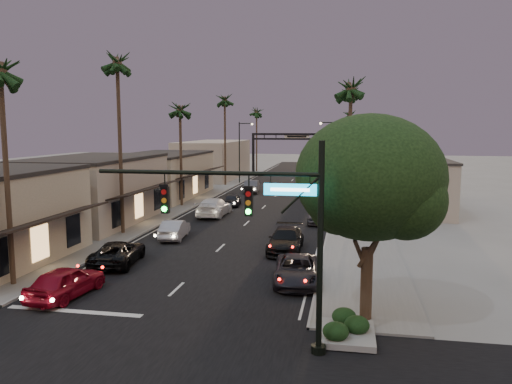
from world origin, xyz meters
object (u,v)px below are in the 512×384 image
at_px(palm_ld, 225,97).
at_px(palm_rb, 351,90).
at_px(corner_tree, 371,183).
at_px(curbside_near, 297,270).
at_px(streetlight_left, 241,147).
at_px(palm_ra, 351,83).
at_px(arch, 297,144).
at_px(traffic_signal, 268,216).
at_px(palm_far, 257,110).
at_px(oncoming_red, 66,282).
at_px(oncoming_silver, 175,229).
at_px(streetlight_right, 334,153).
at_px(palm_lc, 180,105).
at_px(oncoming_pickup, 118,253).
at_px(palm_rc, 350,112).
at_px(curbside_black, 286,240).
at_px(palm_lb, 117,58).

bearing_deg(palm_ld, palm_rb, -32.60).
relative_size(corner_tree, curbside_near, 1.74).
height_order(palm_ld, curbside_near, palm_ld).
bearing_deg(streetlight_left, palm_ra, -65.46).
xyz_separation_m(arch, palm_rb, (8.60, -26.00, 6.88)).
distance_m(traffic_signal, palm_far, 75.58).
height_order(corner_tree, oncoming_red, corner_tree).
xyz_separation_m(palm_ld, oncoming_red, (3.70, -47.10, -11.64)).
distance_m(palm_far, oncoming_silver, 57.93).
distance_m(corner_tree, arch, 63.26).
relative_size(streetlight_right, palm_lc, 0.74).
height_order(palm_ra, oncoming_silver, palm_ra).
xyz_separation_m(palm_ra, oncoming_pickup, (-13.68, -10.08, -10.73)).
distance_m(oncoming_silver, curbside_near, 13.50).
xyz_separation_m(palm_rb, oncoming_pickup, (-13.68, -30.08, -11.71)).
relative_size(palm_ra, palm_rc, 1.08).
height_order(traffic_signal, oncoming_silver, traffic_signal).
height_order(palm_lc, palm_ld, palm_ld).
bearing_deg(oncoming_silver, palm_rc, -113.16).
bearing_deg(curbside_black, palm_lb, 165.76).
bearing_deg(streetlight_left, palm_lc, -94.37).
height_order(corner_tree, palm_lb, palm_lb).
height_order(palm_lc, curbside_black, palm_lc).
bearing_deg(palm_ra, streetlight_right, 94.57).
distance_m(palm_far, oncoming_pickup, 65.05).
bearing_deg(palm_lc, oncoming_pickup, -80.95).
height_order(palm_lc, oncoming_pickup, palm_lc).
xyz_separation_m(traffic_signal, streetlight_right, (1.23, 41.00, 0.25)).
distance_m(palm_rb, oncoming_pickup, 35.06).
bearing_deg(oncoming_pickup, palm_rb, -122.32).
distance_m(arch, palm_far, 12.96).
height_order(traffic_signal, palm_ra, palm_ra).
relative_size(corner_tree, streetlight_right, 0.98).
xyz_separation_m(oncoming_red, curbside_black, (9.44, 10.99, -0.00)).
xyz_separation_m(traffic_signal, curbside_near, (0.26, 8.22, -4.38)).
relative_size(palm_rb, palm_rc, 1.16).
relative_size(palm_rb, palm_far, 1.08).
relative_size(palm_ld, palm_ra, 1.08).
bearing_deg(palm_rb, streetlight_right, 149.24).
distance_m(streetlight_left, oncoming_silver, 37.17).
relative_size(palm_lb, palm_ra, 1.15).
xyz_separation_m(corner_tree, palm_ld, (-18.08, 47.55, 6.44)).
bearing_deg(palm_rb, oncoming_pickup, -114.46).
distance_m(streetlight_left, curbside_black, 41.00).
distance_m(palm_rb, curbside_black, 27.97).
height_order(traffic_signal, oncoming_red, traffic_signal).
distance_m(palm_ra, palm_rc, 40.01).
relative_size(oncoming_red, curbside_black, 0.85).
xyz_separation_m(traffic_signal, curbside_black, (-1.15, 14.89, -4.31)).
distance_m(streetlight_right, palm_lc, 18.66).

